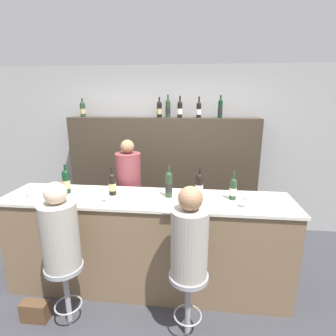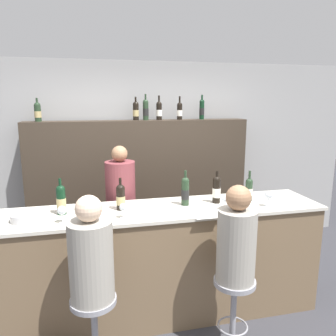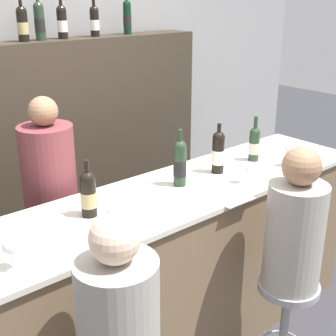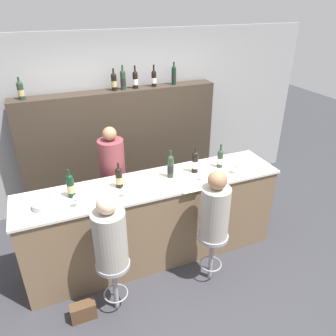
{
  "view_description": "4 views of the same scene",
  "coord_description": "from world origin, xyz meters",
  "px_view_note": "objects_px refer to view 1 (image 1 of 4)",
  "views": [
    {
      "loc": [
        0.51,
        -2.25,
        2.11
      ],
      "look_at": [
        0.24,
        0.26,
        1.44
      ],
      "focal_mm": 28.0,
      "sensor_mm": 36.0,
      "label": 1
    },
    {
      "loc": [
        -0.61,
        -2.55,
        2.08
      ],
      "look_at": [
        0.04,
        0.22,
        1.49
      ],
      "focal_mm": 35.0,
      "sensor_mm": 36.0,
      "label": 2
    },
    {
      "loc": [
        -1.46,
        -1.54,
        2.17
      ],
      "look_at": [
        0.15,
        0.37,
        1.22
      ],
      "focal_mm": 50.0,
      "sensor_mm": 36.0,
      "label": 3
    },
    {
      "loc": [
        -1.07,
        -2.75,
        2.99
      ],
      "look_at": [
        0.2,
        0.35,
        1.22
      ],
      "focal_mm": 35.0,
      "sensor_mm": 36.0,
      "label": 4
    }
  ],
  "objects_px": {
    "wine_bottle_backbar_3": "(180,109)",
    "wine_glass_3": "(246,198)",
    "wine_bottle_counter_0": "(66,181)",
    "wine_glass_2": "(199,197)",
    "guest_seated_left": "(60,231)",
    "wine_glass_1": "(106,194)",
    "wine_bottle_counter_4": "(233,189)",
    "wine_bottle_counter_3": "(199,186)",
    "handbag": "(35,311)",
    "bartender": "(130,205)",
    "wine_bottle_backbar_4": "(199,110)",
    "metal_bowl": "(38,192)",
    "wine_glass_0": "(58,191)",
    "wine_bottle_backbar_0": "(83,109)",
    "wine_bottle_counter_2": "(169,184)",
    "bar_stool_right": "(188,288)",
    "wine_bottle_backbar_1": "(159,109)",
    "wine_bottle_counter_1": "(112,184)",
    "guest_seated_right": "(189,238)",
    "wine_bottle_backbar_5": "(220,108)",
    "bar_stool_left": "(65,279)"
  },
  "relations": [
    {
      "from": "wine_glass_1",
      "to": "guest_seated_left",
      "type": "distance_m",
      "value": 0.55
    },
    {
      "from": "bar_stool_right",
      "to": "wine_glass_3",
      "type": "bearing_deg",
      "value": 39.72
    },
    {
      "from": "wine_bottle_backbar_1",
      "to": "metal_bowl",
      "type": "xyz_separation_m",
      "value": [
        -1.14,
        -1.44,
        -0.83
      ]
    },
    {
      "from": "wine_bottle_counter_1",
      "to": "metal_bowl",
      "type": "relative_size",
      "value": 1.28
    },
    {
      "from": "wine_bottle_counter_2",
      "to": "wine_glass_1",
      "type": "xyz_separation_m",
      "value": [
        -0.61,
        -0.22,
        -0.05
      ]
    },
    {
      "from": "wine_bottle_backbar_1",
      "to": "wine_glass_0",
      "type": "distance_m",
      "value": 1.92
    },
    {
      "from": "guest_seated_left",
      "to": "wine_bottle_backbar_4",
      "type": "bearing_deg",
      "value": 59.04
    },
    {
      "from": "wine_bottle_counter_3",
      "to": "handbag",
      "type": "bearing_deg",
      "value": -157.38
    },
    {
      "from": "wine_bottle_counter_4",
      "to": "wine_bottle_backbar_0",
      "type": "distance_m",
      "value": 2.62
    },
    {
      "from": "wine_bottle_backbar_3",
      "to": "wine_glass_3",
      "type": "bearing_deg",
      "value": -64.67
    },
    {
      "from": "wine_glass_0",
      "to": "bar_stool_right",
      "type": "xyz_separation_m",
      "value": [
        1.35,
        -0.43,
        -0.7
      ]
    },
    {
      "from": "wine_glass_2",
      "to": "wine_glass_3",
      "type": "height_order",
      "value": "wine_glass_3"
    },
    {
      "from": "wine_glass_3",
      "to": "guest_seated_right",
      "type": "distance_m",
      "value": 0.71
    },
    {
      "from": "metal_bowl",
      "to": "bartender",
      "type": "distance_m",
      "value": 1.12
    },
    {
      "from": "metal_bowl",
      "to": "wine_bottle_backbar_3",
      "type": "bearing_deg",
      "value": 44.84
    },
    {
      "from": "wine_bottle_backbar_1",
      "to": "handbag",
      "type": "relative_size",
      "value": 1.14
    },
    {
      "from": "wine_bottle_backbar_1",
      "to": "wine_bottle_backbar_5",
      "type": "height_order",
      "value": "wine_bottle_backbar_5"
    },
    {
      "from": "wine_glass_2",
      "to": "wine_glass_1",
      "type": "bearing_deg",
      "value": 180.0
    },
    {
      "from": "metal_bowl",
      "to": "bar_stool_right",
      "type": "height_order",
      "value": "metal_bowl"
    },
    {
      "from": "wine_bottle_counter_2",
      "to": "metal_bowl",
      "type": "bearing_deg",
      "value": -175.94
    },
    {
      "from": "wine_glass_0",
      "to": "wine_glass_1",
      "type": "distance_m",
      "value": 0.5
    },
    {
      "from": "wine_bottle_backbar_4",
      "to": "wine_glass_3",
      "type": "relative_size",
      "value": 2.06
    },
    {
      "from": "wine_bottle_counter_4",
      "to": "bar_stool_right",
      "type": "bearing_deg",
      "value": -123.09
    },
    {
      "from": "wine_glass_0",
      "to": "wine_glass_2",
      "type": "bearing_deg",
      "value": 0.0
    },
    {
      "from": "wine_bottle_counter_3",
      "to": "bartender",
      "type": "bearing_deg",
      "value": 149.7
    },
    {
      "from": "metal_bowl",
      "to": "guest_seated_left",
      "type": "height_order",
      "value": "guest_seated_left"
    },
    {
      "from": "bartender",
      "to": "guest_seated_left",
      "type": "bearing_deg",
      "value": -105.25
    },
    {
      "from": "wine_bottle_backbar_5",
      "to": "bar_stool_left",
      "type": "height_order",
      "value": "wine_bottle_backbar_5"
    },
    {
      "from": "guest_seated_left",
      "to": "wine_bottle_backbar_3",
      "type": "bearing_deg",
      "value": 65.29
    },
    {
      "from": "wine_bottle_backbar_4",
      "to": "wine_glass_0",
      "type": "bearing_deg",
      "value": -132.23
    },
    {
      "from": "wine_bottle_counter_1",
      "to": "guest_seated_left",
      "type": "xyz_separation_m",
      "value": [
        -0.28,
        -0.65,
        -0.23
      ]
    },
    {
      "from": "wine_bottle_backbar_1",
      "to": "wine_glass_3",
      "type": "relative_size",
      "value": 2.0
    },
    {
      "from": "wine_bottle_backbar_1",
      "to": "wine_bottle_backbar_5",
      "type": "distance_m",
      "value": 0.89
    },
    {
      "from": "wine_bottle_backbar_0",
      "to": "bartender",
      "type": "relative_size",
      "value": 0.17
    },
    {
      "from": "wine_bottle_counter_0",
      "to": "wine_bottle_counter_4",
      "type": "xyz_separation_m",
      "value": [
        1.8,
        0.0,
        -0.02
      ]
    },
    {
      "from": "wine_bottle_counter_0",
      "to": "wine_glass_0",
      "type": "xyz_separation_m",
      "value": [
        0.02,
        -0.22,
        -0.03
      ]
    },
    {
      "from": "wine_bottle_counter_0",
      "to": "wine_glass_1",
      "type": "relative_size",
      "value": 2.48
    },
    {
      "from": "guest_seated_right",
      "to": "handbag",
      "type": "bearing_deg",
      "value": -180.0
    },
    {
      "from": "wine_bottle_counter_4",
      "to": "handbag",
      "type": "distance_m",
      "value": 2.31
    },
    {
      "from": "wine_bottle_counter_0",
      "to": "wine_glass_2",
      "type": "distance_m",
      "value": 1.47
    },
    {
      "from": "wine_bottle_backbar_4",
      "to": "metal_bowl",
      "type": "xyz_separation_m",
      "value": [
        -1.72,
        -1.44,
        -0.82
      ]
    },
    {
      "from": "guest_seated_left",
      "to": "bar_stool_right",
      "type": "relative_size",
      "value": 1.24
    },
    {
      "from": "wine_bottle_counter_4",
      "to": "wine_glass_3",
      "type": "height_order",
      "value": "wine_bottle_counter_4"
    },
    {
      "from": "wine_glass_0",
      "to": "bartender",
      "type": "distance_m",
      "value": 1.02
    },
    {
      "from": "wine_bottle_counter_1",
      "to": "wine_bottle_counter_2",
      "type": "distance_m",
      "value": 0.62
    },
    {
      "from": "wine_bottle_counter_1",
      "to": "wine_bottle_backbar_5",
      "type": "height_order",
      "value": "wine_bottle_backbar_5"
    },
    {
      "from": "guest_seated_left",
      "to": "wine_bottle_counter_2",
      "type": "bearing_deg",
      "value": 36.14
    },
    {
      "from": "wine_bottle_counter_4",
      "to": "wine_bottle_backbar_3",
      "type": "xyz_separation_m",
      "value": [
        -0.64,
        1.34,
        0.74
      ]
    },
    {
      "from": "wine_bottle_counter_2",
      "to": "wine_glass_2",
      "type": "bearing_deg",
      "value": -35.17
    },
    {
      "from": "wine_bottle_backbar_4",
      "to": "bartender",
      "type": "distance_m",
      "value": 1.69
    }
  ]
}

